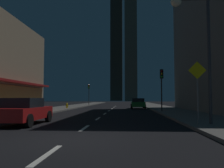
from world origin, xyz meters
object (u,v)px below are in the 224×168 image
fire_hydrant_far_left (67,106)px  car_parked_near (24,111)px  car_parked_far (138,103)px  traffic_light_far_left (89,90)px  pedestrian_crossing_sign (198,87)px  traffic_light_near_right (162,81)px  street_lamp_right (192,27)px

fire_hydrant_far_left → car_parked_near: bearing=-82.7°
car_parked_far → traffic_light_far_left: 16.33m
car_parked_far → pedestrian_crossing_sign: 20.54m
car_parked_far → pedestrian_crossing_sign: (2.00, -20.40, 1.28)m
traffic_light_far_left → car_parked_far: bearing=-55.7°
car_parked_far → traffic_light_far_left: (-9.10, 13.33, 2.45)m
car_parked_far → pedestrian_crossing_sign: pedestrian_crossing_sign is taller
traffic_light_near_right → street_lamp_right: 11.32m
car_parked_far → traffic_light_near_right: 9.78m
fire_hydrant_far_left → traffic_light_near_right: size_ratio=0.16×
traffic_light_far_left → traffic_light_near_right: bearing=-64.1°
traffic_light_near_right → pedestrian_crossing_sign: 11.19m
car_parked_far → traffic_light_near_right: bearing=-78.4°
car_parked_near → traffic_light_near_right: traffic_light_near_right is taller
traffic_light_far_left → street_lamp_right: size_ratio=0.64×
pedestrian_crossing_sign → fire_hydrant_far_left: bearing=122.0°
street_lamp_right → pedestrian_crossing_sign: street_lamp_right is taller
traffic_light_near_right → pedestrian_crossing_sign: (0.10, -11.13, -1.18)m
traffic_light_near_right → fire_hydrant_far_left: bearing=147.5°
car_parked_near → traffic_light_far_left: 33.44m
car_parked_far → street_lamp_right: bearing=-85.0°
car_parked_near → street_lamp_right: bearing=-3.0°
fire_hydrant_far_left → traffic_light_near_right: (11.40, -7.27, 2.74)m
car_parked_near → pedestrian_crossing_sign: (9.20, -0.44, 1.28)m
street_lamp_right → pedestrian_crossing_sign: 3.06m
car_parked_far → fire_hydrant_far_left: (-9.50, -2.00, -0.29)m
car_parked_near → street_lamp_right: 9.98m
street_lamp_right → car_parked_far: bearing=95.0°
traffic_light_far_left → pedestrian_crossing_sign: bearing=-71.8°
fire_hydrant_far_left → car_parked_far: bearing=11.9°
fire_hydrant_far_left → pedestrian_crossing_sign: pedestrian_crossing_sign is taller
traffic_light_near_right → street_lamp_right: bearing=-90.6°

